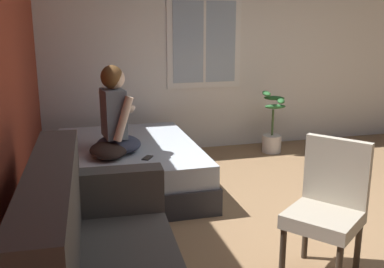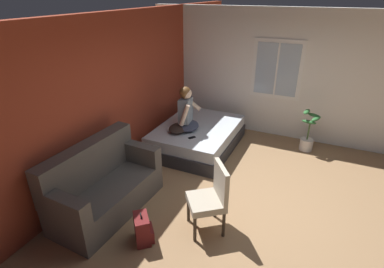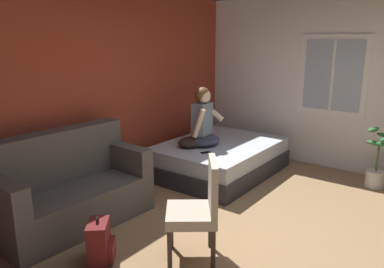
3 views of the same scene
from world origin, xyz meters
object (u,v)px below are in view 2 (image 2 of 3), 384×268
(side_chair, at_px, (211,196))
(cell_phone, at_px, (192,138))
(bed, at_px, (197,137))
(potted_plant, at_px, (308,137))
(throw_pillow, at_px, (178,128))
(backpack, at_px, (143,229))
(couch, at_px, (103,186))
(person_seated, at_px, (186,113))

(side_chair, distance_m, cell_phone, 1.85)
(bed, distance_m, potted_plant, 2.24)
(throw_pillow, height_order, potted_plant, potted_plant)
(backpack, height_order, potted_plant, potted_plant)
(backpack, xyz_separation_m, potted_plant, (3.52, -1.67, 0.11))
(couch, bearing_deg, person_seated, -8.78)
(person_seated, bearing_deg, backpack, -167.32)
(cell_phone, height_order, potted_plant, potted_plant)
(potted_plant, bearing_deg, backpack, 154.64)
(throw_pillow, bearing_deg, backpack, -164.15)
(side_chair, relative_size, potted_plant, 1.15)
(person_seated, xyz_separation_m, backpack, (-2.46, -0.55, -0.64))
(throw_pillow, xyz_separation_m, potted_plant, (1.22, -2.32, -0.25))
(side_chair, height_order, potted_plant, side_chair)
(bed, height_order, side_chair, side_chair)
(couch, xyz_separation_m, side_chair, (0.28, -1.59, 0.14))
(person_seated, xyz_separation_m, potted_plant, (1.06, -2.22, -0.53))
(person_seated, relative_size, potted_plant, 1.03)
(bed, xyz_separation_m, backpack, (-2.70, -0.42, -0.04))
(throw_pillow, xyz_separation_m, cell_phone, (-0.14, -0.36, -0.07))
(cell_phone, bearing_deg, backpack, -50.63)
(couch, distance_m, person_seated, 2.21)
(person_seated, bearing_deg, side_chair, -145.93)
(person_seated, bearing_deg, potted_plant, -64.48)
(couch, bearing_deg, throw_pillow, -6.62)
(bed, relative_size, person_seated, 2.26)
(cell_phone, distance_m, potted_plant, 2.39)
(bed, bearing_deg, couch, 169.00)
(couch, xyz_separation_m, person_seated, (2.14, -0.33, 0.44))
(bed, bearing_deg, cell_phone, -166.90)
(bed, height_order, cell_phone, cell_phone)
(bed, distance_m, throw_pillow, 0.56)
(backpack, distance_m, potted_plant, 3.89)
(cell_phone, xyz_separation_m, potted_plant, (1.36, -1.96, -0.18))
(couch, relative_size, throw_pillow, 3.62)
(bed, distance_m, backpack, 2.73)
(bed, xyz_separation_m, cell_phone, (-0.54, -0.13, 0.25))
(bed, relative_size, couch, 1.14)
(couch, bearing_deg, cell_phone, -17.74)
(side_chair, bearing_deg, bed, 28.22)
(couch, xyz_separation_m, throw_pillow, (1.98, -0.23, 0.16))
(person_seated, distance_m, backpack, 2.60)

